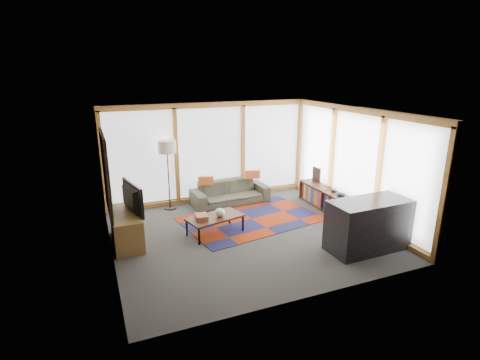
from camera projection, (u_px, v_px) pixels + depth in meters
name	position (u px, v px, depth m)	size (l,w,h in m)	color
ground	(247.00, 234.00, 8.05)	(5.50, 5.50, 0.00)	#2C2C2A
room_envelope	(258.00, 157.00, 8.29)	(5.52, 5.02, 2.62)	#3E312B
rug	(251.00, 219.00, 8.83)	(3.11, 2.00, 0.01)	maroon
sofa	(230.00, 192.00, 9.82)	(2.03, 0.79, 0.59)	#343528
pillow_left	(206.00, 180.00, 9.47)	(0.39, 0.12, 0.21)	orange
pillow_right	(252.00, 174.00, 9.99)	(0.41, 0.12, 0.23)	orange
floor_lamp	(168.00, 175.00, 9.26)	(0.44, 0.44, 1.75)	#302317
coffee_table	(215.00, 225.00, 8.01)	(1.18, 0.59, 0.39)	#351910
book_stack	(201.00, 217.00, 7.79)	(0.24, 0.31, 0.10)	brown
vase	(220.00, 213.00, 7.92)	(0.22, 0.22, 0.19)	beige
bookshelf	(327.00, 200.00, 9.35)	(0.38, 2.07, 0.52)	#351910
bowl_a	(341.00, 195.00, 8.79)	(0.21, 0.21, 0.10)	black
bowl_b	(334.00, 191.00, 9.12)	(0.15, 0.15, 0.08)	black
shelf_picture	(316.00, 175.00, 9.93)	(0.04, 0.29, 0.39)	black
tv_console	(126.00, 228.00, 7.54)	(0.54, 1.31, 0.65)	brown
television	(128.00, 198.00, 7.38)	(1.05, 0.14, 0.60)	black
bar_counter	(368.00, 225.00, 7.25)	(1.58, 0.74, 1.00)	black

